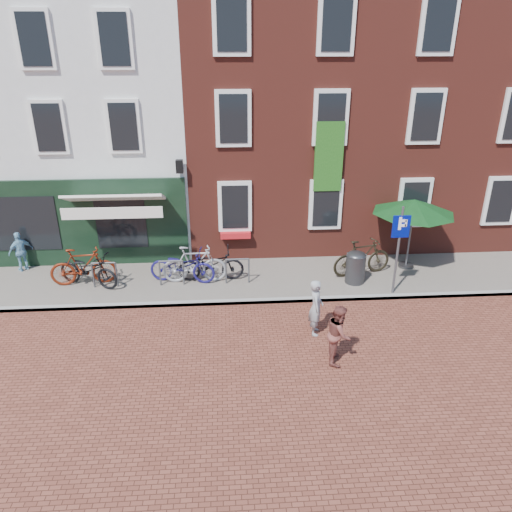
{
  "coord_description": "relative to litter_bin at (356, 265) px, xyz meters",
  "views": [
    {
      "loc": [
        0.15,
        -12.29,
        6.98
      ],
      "look_at": [
        1.02,
        0.43,
        1.33
      ],
      "focal_mm": 34.25,
      "sensor_mm": 36.0,
      "label": 1
    }
  ],
  "objects": [
    {
      "name": "bicycle_1",
      "position": [
        -8.3,
        0.42,
        0.03
      ],
      "size": [
        2.02,
        0.76,
        1.19
      ],
      "primitive_type": "imported",
      "rotation": [
        0.0,
        0.0,
        1.67
      ],
      "color": "#651E0C",
      "rests_on": "sidewalk"
    },
    {
      "name": "sidewalk",
      "position": [
        -3.12,
        0.49,
        -0.61
      ],
      "size": [
        24.0,
        3.0,
        0.1
      ],
      "primitive_type": "cube",
      "color": "slate",
      "rests_on": "ground"
    },
    {
      "name": "woman",
      "position": [
        -1.71,
        -2.61,
        0.09
      ],
      "size": [
        0.43,
        0.6,
        1.52
      ],
      "primitive_type": "imported",
      "rotation": [
        0.0,
        0.0,
        1.44
      ],
      "color": "gray",
      "rests_on": "ground"
    },
    {
      "name": "building_brick_right",
      "position": [
        3.88,
        5.99,
        4.34
      ],
      "size": [
        6.0,
        8.0,
        10.0
      ],
      "primitive_type": "cube",
      "color": "maroon",
      "rests_on": "ground"
    },
    {
      "name": "litter_bin",
      "position": [
        0.0,
        0.0,
        0.0
      ],
      "size": [
        0.59,
        0.59,
        1.09
      ],
      "color": "#37373A",
      "rests_on": "sidewalk"
    },
    {
      "name": "parasol",
      "position": [
        1.99,
        0.99,
        1.62
      ],
      "size": [
        2.62,
        2.62,
        2.42
      ],
      "color": "#4C4C4F",
      "rests_on": "sidewalk"
    },
    {
      "name": "bicycle_3",
      "position": [
        -4.93,
        0.35,
        0.03
      ],
      "size": [
        1.98,
        0.56,
        1.19
      ],
      "primitive_type": "imported",
      "rotation": [
        0.0,
        0.0,
        1.57
      ],
      "color": "#98989B",
      "rests_on": "sidewalk"
    },
    {
      "name": "bicycle_5",
      "position": [
        0.34,
        0.52,
        0.03
      ],
      "size": [
        2.05,
        1.02,
        1.19
      ],
      "primitive_type": "imported",
      "rotation": [
        0.0,
        0.0,
        1.82
      ],
      "color": "black",
      "rests_on": "sidewalk"
    },
    {
      "name": "bicycle_0",
      "position": [
        -8.13,
        0.32,
        -0.03
      ],
      "size": [
        2.15,
        1.47,
        1.07
      ],
      "primitive_type": "imported",
      "rotation": [
        0.0,
        0.0,
        1.16
      ],
      "color": "black",
      "rests_on": "sidewalk"
    },
    {
      "name": "building_brick_mid",
      "position": [
        -2.12,
        5.99,
        4.34
      ],
      "size": [
        6.0,
        8.0,
        10.0
      ],
      "primitive_type": "cube",
      "color": "maroon",
      "rests_on": "ground"
    },
    {
      "name": "boy",
      "position": [
        -1.39,
        -3.83,
        0.07
      ],
      "size": [
        0.69,
        0.81,
        1.46
      ],
      "primitive_type": "imported",
      "rotation": [
        0.0,
        0.0,
        1.36
      ],
      "color": "brown",
      "rests_on": "ground"
    },
    {
      "name": "parking_sign",
      "position": [
        0.96,
        -0.77,
        1.16
      ],
      "size": [
        0.5,
        0.08,
        2.68
      ],
      "color": "#4C4C4F",
      "rests_on": "sidewalk"
    },
    {
      "name": "ground",
      "position": [
        -4.12,
        -1.01,
        -0.66
      ],
      "size": [
        80.0,
        80.0,
        0.0
      ],
      "primitive_type": "plane",
      "color": "brown"
    },
    {
      "name": "cafe_person",
      "position": [
        -10.55,
        1.59,
        0.1
      ],
      "size": [
        0.8,
        0.74,
        1.32
      ],
      "primitive_type": "imported",
      "rotation": [
        0.0,
        0.0,
        3.84
      ],
      "color": "#75A8C4",
      "rests_on": "sidewalk"
    },
    {
      "name": "bicycle_4",
      "position": [
        -4.43,
        0.46,
        -0.03
      ],
      "size": [
        2.04,
        0.73,
        1.07
      ],
      "primitive_type": "imported",
      "rotation": [
        0.0,
        0.0,
        1.58
      ],
      "color": "black",
      "rests_on": "sidewalk"
    },
    {
      "name": "building_stucco",
      "position": [
        -9.12,
        5.99,
        3.84
      ],
      "size": [
        8.0,
        8.0,
        9.0
      ],
      "primitive_type": "cube",
      "color": "silver",
      "rests_on": "ground"
    },
    {
      "name": "bicycle_2",
      "position": [
        -5.31,
        0.39,
        -0.03
      ],
      "size": [
        2.14,
        1.1,
        1.07
      ],
      "primitive_type": "imported",
      "rotation": [
        0.0,
        0.0,
        1.37
      ],
      "color": "navy",
      "rests_on": "sidewalk"
    }
  ]
}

